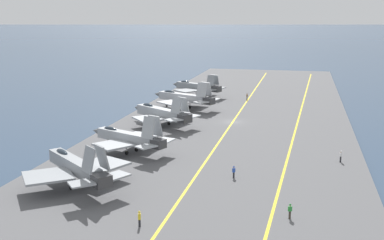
{
  "coord_description": "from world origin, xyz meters",
  "views": [
    {
      "loc": [
        -94.95,
        -13.61,
        21.94
      ],
      "look_at": [
        -11.2,
        5.94,
        2.9
      ],
      "focal_mm": 45.0,
      "sensor_mm": 36.0,
      "label": 1
    }
  ],
  "objects": [
    {
      "name": "parked_jet_third",
      "position": [
        -6.22,
        13.4,
        2.88
      ],
      "size": [
        13.01,
        15.86,
        6.22
      ],
      "color": "#9EA3A8",
      "rests_on": "carrier_deck"
    },
    {
      "name": "carrier_deck",
      "position": [
        0.0,
        0.0,
        0.2
      ],
      "size": [
        189.93,
        46.48,
        0.4
      ],
      "primitive_type": "cube",
      "color": "#565659",
      "rests_on": "ground"
    },
    {
      "name": "parked_jet_second",
      "position": [
        -25.7,
        12.95,
        2.86
      ],
      "size": [
        12.03,
        15.36,
        6.53
      ],
      "color": "#9EA3A8",
      "rests_on": "carrier_deck"
    },
    {
      "name": "crew_green_vest",
      "position": [
        -45.69,
        -12.9,
        1.35
      ],
      "size": [
        0.45,
        0.46,
        1.72
      ],
      "color": "#383328",
      "rests_on": "carrier_deck"
    },
    {
      "name": "deck_stripe_foul_line",
      "position": [
        0.0,
        -12.78,
        0.4
      ],
      "size": [
        170.81,
        7.21,
        0.01
      ],
      "primitive_type": "cube",
      "rotation": [
        0.0,
        0.0,
        -0.04
      ],
      "color": "yellow",
      "rests_on": "carrier_deck"
    },
    {
      "name": "crew_white_vest",
      "position": [
        -23.43,
        -19.55,
        1.37
      ],
      "size": [
        0.4,
        0.29,
        1.76
      ],
      "color": "#232328",
      "rests_on": "carrier_deck"
    },
    {
      "name": "parked_jet_nearest",
      "position": [
        -41.65,
        13.96,
        3.07
      ],
      "size": [
        14.13,
        15.39,
        6.52
      ],
      "color": "gray",
      "rests_on": "carrier_deck"
    },
    {
      "name": "crew_yellow_vest",
      "position": [
        -51.17,
        2.18,
        1.34
      ],
      "size": [
        0.43,
        0.34,
        1.72
      ],
      "color": "#232328",
      "rests_on": "carrier_deck"
    },
    {
      "name": "crew_brown_vest",
      "position": [
        25.64,
        0.15,
        1.38
      ],
      "size": [
        0.46,
        0.41,
        1.79
      ],
      "color": "#383328",
      "rests_on": "carrier_deck"
    },
    {
      "name": "deck_stripe_centerline",
      "position": [
        0.0,
        0.0,
        0.4
      ],
      "size": [
        170.94,
        0.36,
        0.01
      ],
      "primitive_type": "cube",
      "color": "yellow",
      "rests_on": "carrier_deck"
    },
    {
      "name": "parked_jet_fourth",
      "position": [
        10.85,
        13.05,
        3.06
      ],
      "size": [
        13.93,
        17.02,
        6.66
      ],
      "color": "#A8AAAF",
      "rests_on": "carrier_deck"
    },
    {
      "name": "ground_plane",
      "position": [
        0.0,
        0.0,
        0.0
      ],
      "size": [
        2000.0,
        2000.0,
        0.0
      ],
      "primitive_type": "plane",
      "color": "#2D425B"
    },
    {
      "name": "parked_jet_fifth",
      "position": [
        27.79,
        13.87,
        3.09
      ],
      "size": [
        13.58,
        15.63,
        6.2
      ],
      "color": "gray",
      "rests_on": "carrier_deck"
    },
    {
      "name": "crew_blue_vest",
      "position": [
        -34.04,
        -5.14,
        1.33
      ],
      "size": [
        0.46,
        0.41,
        1.69
      ],
      "color": "#232328",
      "rests_on": "carrier_deck"
    }
  ]
}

